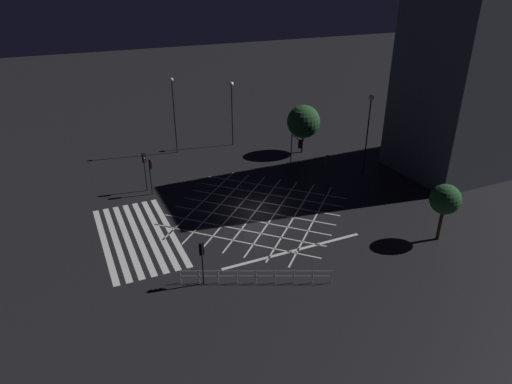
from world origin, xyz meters
name	(u,v)px	position (x,y,z in m)	size (l,w,h in m)	color
ground_plane	(256,211)	(0.00, 0.00, 0.00)	(200.00, 200.00, 0.00)	black
road_markings	(193,226)	(0.36, -6.18, 0.00)	(18.48, 23.12, 0.01)	silver
traffic_light_sw_cross	(151,169)	(-7.43, -7.91, 2.68)	(0.36, 0.39, 3.74)	black
traffic_light_nw_main	(296,145)	(-7.37, 8.24, 2.72)	(2.18, 0.36, 3.73)	black
traffic_light_median_north	(327,167)	(0.03, 7.45, 3.09)	(0.36, 0.39, 4.33)	black
traffic_light_se_main	(202,255)	(8.33, -7.92, 2.43)	(0.39, 0.36, 3.40)	black
traffic_light_sw_main	(144,164)	(-8.38, -8.29, 2.93)	(0.39, 0.36, 4.11)	black
street_lamp_east	(369,118)	(-2.81, 14.13, 6.32)	(0.54, 0.54, 8.78)	black
street_lamp_west	(232,100)	(-17.38, 4.61, 5.82)	(0.54, 0.54, 8.03)	black
street_lamp_far	(174,105)	(-17.66, -2.60, 5.88)	(0.44, 0.44, 9.09)	black
street_tree_near	(303,122)	(-11.43, 11.39, 3.89)	(3.96, 3.96, 5.87)	#473323
street_tree_far	(445,200)	(10.73, 11.74, 3.68)	(2.46, 2.46, 4.95)	#473323
pedestrian_railing	(256,275)	(9.85, -4.46, 0.67)	(4.50, 9.88, 1.05)	#B7B7BC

